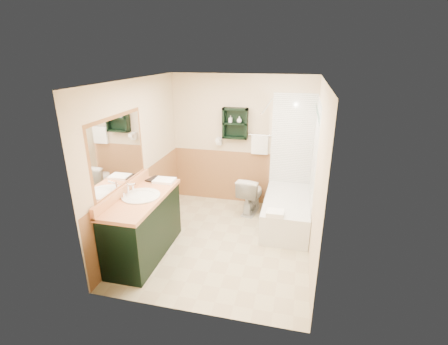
% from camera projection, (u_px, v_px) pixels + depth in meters
% --- Properties ---
extents(floor, '(3.00, 3.00, 0.00)m').
position_uv_depth(floor, '(222.00, 241.00, 5.02)').
color(floor, '#C2B68D').
rests_on(floor, ground).
extents(back_wall, '(2.60, 0.04, 2.40)m').
position_uv_depth(back_wall, '(241.00, 141.00, 5.98)').
color(back_wall, beige).
rests_on(back_wall, ground).
extents(left_wall, '(0.04, 3.00, 2.40)m').
position_uv_depth(left_wall, '(137.00, 161.00, 4.88)').
color(left_wall, beige).
rests_on(left_wall, ground).
extents(right_wall, '(0.04, 3.00, 2.40)m').
position_uv_depth(right_wall, '(318.00, 176.00, 4.31)').
color(right_wall, beige).
rests_on(right_wall, ground).
extents(ceiling, '(2.60, 3.00, 0.04)m').
position_uv_depth(ceiling, '(222.00, 79.00, 4.17)').
color(ceiling, white).
rests_on(ceiling, back_wall).
extents(wainscot_left, '(2.98, 2.98, 1.00)m').
position_uv_depth(wainscot_left, '(143.00, 203.00, 5.12)').
color(wainscot_left, '#AB6C45').
rests_on(wainscot_left, left_wall).
extents(wainscot_back, '(2.58, 2.58, 1.00)m').
position_uv_depth(wainscot_back, '(240.00, 177.00, 6.20)').
color(wainscot_back, '#AB6C45').
rests_on(wainscot_back, back_wall).
extents(mirror_frame, '(1.30, 1.30, 1.00)m').
position_uv_depth(mirror_frame, '(119.00, 153.00, 4.26)').
color(mirror_frame, brown).
rests_on(mirror_frame, left_wall).
extents(mirror_glass, '(1.20, 1.20, 0.90)m').
position_uv_depth(mirror_glass, '(119.00, 153.00, 4.26)').
color(mirror_glass, white).
rests_on(mirror_glass, left_wall).
extents(tile_right, '(1.50, 1.50, 2.10)m').
position_uv_depth(tile_right, '(313.00, 168.00, 5.06)').
color(tile_right, white).
rests_on(tile_right, right_wall).
extents(tile_back, '(0.95, 0.95, 2.10)m').
position_uv_depth(tile_back, '(297.00, 153.00, 5.77)').
color(tile_back, white).
rests_on(tile_back, back_wall).
extents(tile_accent, '(1.50, 1.50, 0.10)m').
position_uv_depth(tile_accent, '(318.00, 113.00, 4.76)').
color(tile_accent, '#154B39').
rests_on(tile_accent, right_wall).
extents(wall_shelf, '(0.45, 0.15, 0.55)m').
position_uv_depth(wall_shelf, '(235.00, 123.00, 5.78)').
color(wall_shelf, black).
rests_on(wall_shelf, back_wall).
extents(hair_dryer, '(0.10, 0.24, 0.18)m').
position_uv_depth(hair_dryer, '(219.00, 141.00, 5.99)').
color(hair_dryer, silver).
rests_on(hair_dryer, back_wall).
extents(towel_bar, '(0.40, 0.06, 0.40)m').
position_uv_depth(towel_bar, '(260.00, 135.00, 5.79)').
color(towel_bar, white).
rests_on(towel_bar, back_wall).
extents(curtain_rod, '(0.03, 1.60, 0.03)m').
position_uv_depth(curtain_rod, '(268.00, 105.00, 4.89)').
color(curtain_rod, silver).
rests_on(curtain_rod, back_wall).
extents(shower_curtain, '(1.05, 1.05, 1.70)m').
position_uv_depth(shower_curtain, '(266.00, 155.00, 5.34)').
color(shower_curtain, beige).
rests_on(shower_curtain, curtain_rod).
extents(vanity, '(0.59, 1.44, 0.91)m').
position_uv_depth(vanity, '(144.00, 226.00, 4.55)').
color(vanity, black).
rests_on(vanity, ground).
extents(bathtub, '(0.73, 1.50, 0.49)m').
position_uv_depth(bathtub, '(286.00, 211.00, 5.41)').
color(bathtub, silver).
rests_on(bathtub, ground).
extents(toilet, '(0.48, 0.74, 0.67)m').
position_uv_depth(toilet, '(251.00, 194.00, 5.84)').
color(toilet, silver).
rests_on(toilet, ground).
extents(counter_towel, '(0.30, 0.24, 0.04)m').
position_uv_depth(counter_towel, '(164.00, 181.00, 4.88)').
color(counter_towel, white).
rests_on(counter_towel, vanity).
extents(vanity_book, '(0.18, 0.07, 0.25)m').
position_uv_depth(vanity_book, '(149.00, 171.00, 4.96)').
color(vanity_book, black).
rests_on(vanity_book, vanity).
extents(tub_towel, '(0.26, 0.21, 0.07)m').
position_uv_depth(tub_towel, '(275.00, 213.00, 4.76)').
color(tub_towel, white).
rests_on(tub_towel, bathtub).
extents(soap_bottle_a, '(0.07, 0.12, 0.06)m').
position_uv_depth(soap_bottle_a, '(231.00, 121.00, 5.78)').
color(soap_bottle_a, silver).
rests_on(soap_bottle_a, wall_shelf).
extents(soap_bottle_b, '(0.10, 0.12, 0.09)m').
position_uv_depth(soap_bottle_b, '(239.00, 120.00, 5.74)').
color(soap_bottle_b, silver).
rests_on(soap_bottle_b, wall_shelf).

